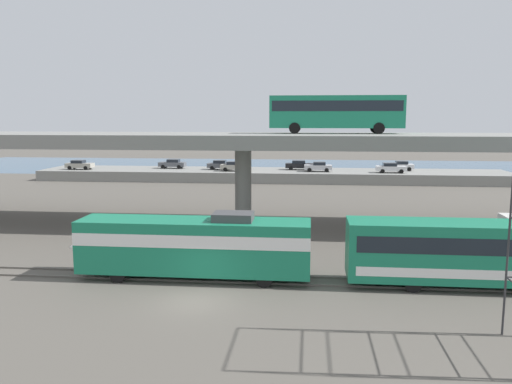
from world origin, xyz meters
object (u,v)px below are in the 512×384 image
at_px(parked_car_1, 391,168).
at_px(parked_car_3, 300,165).
at_px(parked_car_5, 235,166).
at_px(transit_bus_on_overpass, 336,111).
at_px(parked_car_4, 400,166).
at_px(train_locomotive, 183,243).
at_px(parked_car_0, 318,167).
at_px(parked_car_2, 221,165).
at_px(parked_car_7, 80,165).
at_px(parked_car_6, 172,164).

relative_size(parked_car_1, parked_car_3, 0.95).
xyz_separation_m(parked_car_1, parked_car_5, (-23.81, 0.04, -0.00)).
xyz_separation_m(parked_car_3, parked_car_5, (-10.08, -3.15, -0.00)).
bearing_deg(transit_bus_on_overpass, parked_car_4, -108.88).
distance_m(train_locomotive, parked_car_0, 50.44).
xyz_separation_m(transit_bus_on_overpass, parked_car_5, (-13.92, 31.34, -8.12)).
bearing_deg(parked_car_0, parked_car_5, 2.94).
xyz_separation_m(parked_car_2, parked_car_7, (-22.64, -2.19, -0.00)).
distance_m(parked_car_2, parked_car_4, 28.39).
bearing_deg(transit_bus_on_overpass, parked_car_3, -83.64).
relative_size(parked_car_0, parked_car_3, 0.90).
height_order(transit_bus_on_overpass, parked_car_3, transit_bus_on_overpass).
relative_size(parked_car_0, parked_car_2, 0.97).
relative_size(parked_car_4, parked_car_5, 0.91).
relative_size(parked_car_0, parked_car_5, 0.95).
xyz_separation_m(parked_car_0, parked_car_5, (-12.95, -0.66, 0.00)).
relative_size(transit_bus_on_overpass, parked_car_4, 2.99).
xyz_separation_m(parked_car_5, parked_car_7, (-25.16, 0.00, -0.00)).
distance_m(train_locomotive, transit_bus_on_overpass, 21.89).
height_order(train_locomotive, parked_car_5, train_locomotive).
xyz_separation_m(train_locomotive, parked_car_7, (-29.07, 48.96, 0.17)).
bearing_deg(transit_bus_on_overpass, parked_car_1, -107.54).
height_order(parked_car_3, parked_car_4, same).
bearing_deg(parked_car_5, transit_bus_on_overpass, -66.05).
xyz_separation_m(transit_bus_on_overpass, parked_car_3, (-3.84, 34.50, -8.12)).
bearing_deg(parked_car_4, parked_car_7, 3.91).
xyz_separation_m(parked_car_2, parked_car_4, (28.36, 1.30, -0.00)).
height_order(parked_car_3, parked_car_6, same).
bearing_deg(parked_car_2, train_locomotive, -82.83).
bearing_deg(parked_car_0, parked_car_4, -167.63).
relative_size(parked_car_2, parked_car_7, 1.02).
relative_size(parked_car_1, parked_car_2, 1.02).
bearing_deg(parked_car_7, parked_car_3, 5.11).
xyz_separation_m(parked_car_3, parked_car_7, (-35.24, -3.15, -0.00)).
xyz_separation_m(parked_car_0, parked_car_6, (-23.73, 2.68, -0.00)).
bearing_deg(parked_car_2, parked_car_7, -174.47).
bearing_deg(parked_car_1, parked_car_6, 174.43).
bearing_deg(parked_car_7, parked_car_6, 13.07).
xyz_separation_m(train_locomotive, parked_car_1, (19.91, 48.92, 0.17)).
bearing_deg(parked_car_3, transit_bus_on_overpass, -83.64).
height_order(parked_car_0, parked_car_3, same).
height_order(parked_car_1, parked_car_2, same).
xyz_separation_m(parked_car_0, parked_car_1, (10.86, -0.70, 0.00)).
relative_size(parked_car_3, parked_car_7, 1.09).
bearing_deg(parked_car_0, transit_bus_on_overpass, 91.74).
xyz_separation_m(parked_car_6, parked_car_7, (-14.38, -3.34, -0.00)).
bearing_deg(parked_car_0, train_locomotive, 79.67).
xyz_separation_m(parked_car_4, parked_car_7, (-50.99, -3.49, 0.00)).
relative_size(transit_bus_on_overpass, parked_car_3, 2.58).
bearing_deg(train_locomotive, parked_car_4, -112.69).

